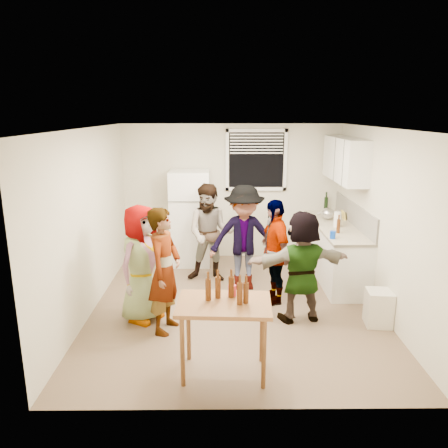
{
  "coord_description": "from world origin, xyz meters",
  "views": [
    {
      "loc": [
        -0.21,
        -5.78,
        2.71
      ],
      "look_at": [
        -0.16,
        0.26,
        1.15
      ],
      "focal_mm": 35.0,
      "sensor_mm": 36.0,
      "label": 1
    }
  ],
  "objects_px": {
    "guest_back_left": "(211,280)",
    "guest_back_right": "(243,288)",
    "beer_bottle_counter": "(338,233)",
    "blue_cup": "(332,239)",
    "guest_black": "(273,301)",
    "beer_bottle_table": "(246,303)",
    "refrigerator": "(190,218)",
    "red_cup": "(232,296)",
    "guest_grey": "(144,318)",
    "guest_orange": "(299,319)",
    "trash_bin": "(379,307)",
    "kettle": "(327,219)",
    "wine_bottle": "(325,212)",
    "guest_stripe": "(167,329)",
    "serving_table": "(224,372)"
  },
  "relations": [
    {
      "from": "beer_bottle_counter",
      "to": "guest_grey",
      "type": "xyz_separation_m",
      "value": [
        -2.84,
        -1.04,
        -0.9
      ]
    },
    {
      "from": "blue_cup",
      "to": "guest_black",
      "type": "relative_size",
      "value": 0.07
    },
    {
      "from": "refrigerator",
      "to": "guest_back_left",
      "type": "xyz_separation_m",
      "value": [
        0.38,
        -0.87,
        -0.85
      ]
    },
    {
      "from": "red_cup",
      "to": "guest_black",
      "type": "relative_size",
      "value": 0.08
    },
    {
      "from": "guest_back_left",
      "to": "guest_orange",
      "type": "bearing_deg",
      "value": -43.03
    },
    {
      "from": "guest_grey",
      "to": "guest_back_left",
      "type": "bearing_deg",
      "value": -0.35
    },
    {
      "from": "refrigerator",
      "to": "kettle",
      "type": "bearing_deg",
      "value": -8.01
    },
    {
      "from": "beer_bottle_counter",
      "to": "guest_back_left",
      "type": "distance_m",
      "value": 2.19
    },
    {
      "from": "guest_back_left",
      "to": "guest_back_right",
      "type": "xyz_separation_m",
      "value": [
        0.52,
        -0.35,
        0.0
      ]
    },
    {
      "from": "wine_bottle",
      "to": "guest_back_left",
      "type": "bearing_deg",
      "value": -152.48
    },
    {
      "from": "beer_bottle_table",
      "to": "red_cup",
      "type": "height_order",
      "value": "beer_bottle_table"
    },
    {
      "from": "guest_back_right",
      "to": "guest_grey",
      "type": "bearing_deg",
      "value": -144.48
    },
    {
      "from": "wine_bottle",
      "to": "guest_back_right",
      "type": "xyz_separation_m",
      "value": [
        -1.6,
        -1.46,
        -0.9
      ]
    },
    {
      "from": "red_cup",
      "to": "guest_back_right",
      "type": "bearing_deg",
      "value": 83.59
    },
    {
      "from": "guest_grey",
      "to": "guest_back_left",
      "type": "distance_m",
      "value": 1.64
    },
    {
      "from": "serving_table",
      "to": "guest_stripe",
      "type": "relative_size",
      "value": 0.6
    },
    {
      "from": "blue_cup",
      "to": "refrigerator",
      "type": "bearing_deg",
      "value": 145.23
    },
    {
      "from": "trash_bin",
      "to": "refrigerator",
      "type": "bearing_deg",
      "value": 136.54
    },
    {
      "from": "refrigerator",
      "to": "guest_grey",
      "type": "bearing_deg",
      "value": -102.18
    },
    {
      "from": "blue_cup",
      "to": "trash_bin",
      "type": "bearing_deg",
      "value": -66.58
    },
    {
      "from": "guest_orange",
      "to": "blue_cup",
      "type": "bearing_deg",
      "value": -137.78
    },
    {
      "from": "kettle",
      "to": "red_cup",
      "type": "xyz_separation_m",
      "value": [
        -1.74,
        -3.02,
        -0.09
      ]
    },
    {
      "from": "beer_bottle_counter",
      "to": "guest_grey",
      "type": "height_order",
      "value": "beer_bottle_counter"
    },
    {
      "from": "beer_bottle_counter",
      "to": "guest_back_right",
      "type": "relative_size",
      "value": 0.13
    },
    {
      "from": "refrigerator",
      "to": "red_cup",
      "type": "xyz_separation_m",
      "value": [
        0.66,
        -3.36,
        -0.04
      ]
    },
    {
      "from": "guest_grey",
      "to": "guest_back_left",
      "type": "xyz_separation_m",
      "value": [
        0.87,
        1.39,
        0.0
      ]
    },
    {
      "from": "trash_bin",
      "to": "beer_bottle_counter",
      "type": "bearing_deg",
      "value": 101.25
    },
    {
      "from": "wine_bottle",
      "to": "guest_stripe",
      "type": "relative_size",
      "value": 0.17
    },
    {
      "from": "beer_bottle_counter",
      "to": "guest_grey",
      "type": "distance_m",
      "value": 3.15
    },
    {
      "from": "blue_cup",
      "to": "beer_bottle_table",
      "type": "relative_size",
      "value": 0.52
    },
    {
      "from": "blue_cup",
      "to": "guest_orange",
      "type": "height_order",
      "value": "blue_cup"
    },
    {
      "from": "wine_bottle",
      "to": "guest_stripe",
      "type": "xyz_separation_m",
      "value": [
        -2.65,
        -2.81,
        -0.9
      ]
    },
    {
      "from": "red_cup",
      "to": "kettle",
      "type": "bearing_deg",
      "value": 60.11
    },
    {
      "from": "guest_back_left",
      "to": "blue_cup",
      "type": "bearing_deg",
      "value": -13.4
    },
    {
      "from": "trash_bin",
      "to": "guest_stripe",
      "type": "distance_m",
      "value": 2.76
    },
    {
      "from": "trash_bin",
      "to": "guest_black",
      "type": "bearing_deg",
      "value": 149.63
    },
    {
      "from": "blue_cup",
      "to": "guest_stripe",
      "type": "xyz_separation_m",
      "value": [
        -2.34,
        -1.05,
        -0.9
      ]
    },
    {
      "from": "beer_bottle_counter",
      "to": "blue_cup",
      "type": "height_order",
      "value": "beer_bottle_counter"
    },
    {
      "from": "guest_orange",
      "to": "guest_grey",
      "type": "bearing_deg",
      "value": -11.58
    },
    {
      "from": "beer_bottle_table",
      "to": "guest_back_right",
      "type": "distance_m",
      "value": 2.47
    },
    {
      "from": "guest_back_right",
      "to": "kettle",
      "type": "bearing_deg",
      "value": 29.17
    },
    {
      "from": "guest_back_left",
      "to": "guest_black",
      "type": "distance_m",
      "value": 1.26
    },
    {
      "from": "trash_bin",
      "to": "kettle",
      "type": "bearing_deg",
      "value": 95.31
    },
    {
      "from": "guest_orange",
      "to": "wine_bottle",
      "type": "bearing_deg",
      "value": -120.12
    },
    {
      "from": "serving_table",
      "to": "guest_back_right",
      "type": "relative_size",
      "value": 0.58
    },
    {
      "from": "blue_cup",
      "to": "guest_black",
      "type": "xyz_separation_m",
      "value": [
        -0.88,
        -0.19,
        -0.9
      ]
    },
    {
      "from": "guest_black",
      "to": "guest_back_right",
      "type": "bearing_deg",
      "value": -153.92
    },
    {
      "from": "guest_grey",
      "to": "guest_orange",
      "type": "relative_size",
      "value": 1.05
    },
    {
      "from": "blue_cup",
      "to": "trash_bin",
      "type": "distance_m",
      "value": 1.21
    },
    {
      "from": "refrigerator",
      "to": "blue_cup",
      "type": "bearing_deg",
      "value": -34.77
    }
  ]
}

